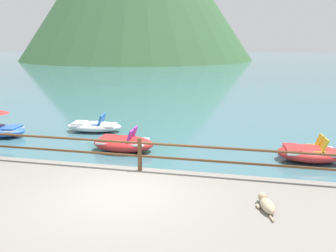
# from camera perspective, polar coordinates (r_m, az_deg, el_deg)

# --- Properties ---
(ground_plane) EXTENTS (200.00, 200.00, 0.00)m
(ground_plane) POSITION_cam_1_polar(r_m,az_deg,el_deg) (47.89, 9.26, 8.34)
(ground_plane) COLOR #3D6B75
(promenade_dock) EXTENTS (28.00, 8.00, 0.40)m
(promenade_dock) POSITION_cam_1_polar(r_m,az_deg,el_deg) (7.20, -13.65, -18.52)
(promenade_dock) COLOR gray
(promenade_dock) RESTS_ON ground
(dock_railing) EXTENTS (23.92, 0.12, 0.95)m
(dock_railing) POSITION_cam_1_polar(r_m,az_deg,el_deg) (10.07, -4.52, -3.90)
(dock_railing) COLOR brown
(dock_railing) RESTS_ON promenade_dock
(dog_resting) EXTENTS (0.47, 1.07, 0.26)m
(dog_resting) POSITION_cam_1_polar(r_m,az_deg,el_deg) (8.22, 15.36, -11.88)
(dog_resting) COLOR tan
(dog_resting) RESTS_ON promenade_dock
(pedal_boat_0) EXTENTS (2.57, 1.44, 0.81)m
(pedal_boat_0) POSITION_cam_1_polar(r_m,az_deg,el_deg) (16.48, -11.66, -0.03)
(pedal_boat_0) COLOR white
(pedal_boat_0) RESTS_ON ground
(pedal_boat_1) EXTENTS (2.29, 1.36, 0.88)m
(pedal_boat_1) POSITION_cam_1_polar(r_m,az_deg,el_deg) (13.38, -7.15, -2.72)
(pedal_boat_1) COLOR red
(pedal_boat_1) RESTS_ON ground
(pedal_boat_2) EXTENTS (2.28, 1.57, 0.87)m
(pedal_boat_2) POSITION_cam_1_polar(r_m,az_deg,el_deg) (13.07, 21.57, -3.99)
(pedal_boat_2) COLOR red
(pedal_boat_2) RESTS_ON ground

